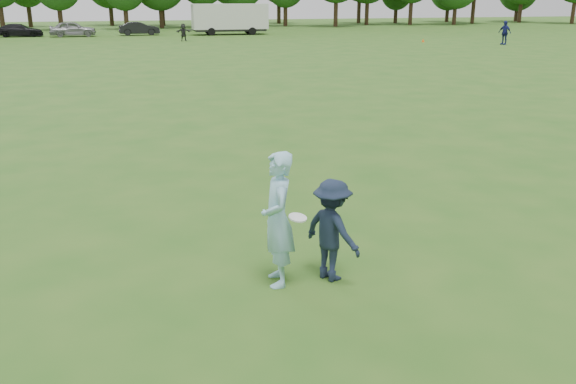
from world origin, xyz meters
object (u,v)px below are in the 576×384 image
at_px(defender, 332,230).
at_px(field_cone, 423,40).
at_px(player_far_d, 184,32).
at_px(car_d, 20,30).
at_px(car_f, 139,29).
at_px(player_far_b, 505,33).
at_px(cargo_trailer, 230,18).
at_px(car_e, 73,29).
at_px(thrower, 278,219).

distance_m(defender, field_cone, 50.13).
distance_m(defender, player_far_d, 51.15).
height_order(car_d, car_f, car_f).
bearing_deg(player_far_b, car_f, -148.35).
xyz_separation_m(player_far_d, cargo_trailer, (5.79, 8.28, 0.98)).
xyz_separation_m(car_d, car_e, (5.26, -1.20, 0.13)).
height_order(car_e, car_f, car_e).
distance_m(field_cone, cargo_trailer, 21.62).
bearing_deg(car_e, thrower, -176.71).
xyz_separation_m(defender, field_cone, (23.77, 44.13, -0.64)).
height_order(defender, field_cone, defender).
distance_m(car_e, field_cone, 35.33).
distance_m(thrower, car_e, 60.49).
bearing_deg(thrower, player_far_d, -179.05).
bearing_deg(defender, player_far_b, -64.57).
relative_size(defender, player_far_d, 0.99).
bearing_deg(car_e, field_cone, -120.23).
bearing_deg(car_f, defender, 177.98).
bearing_deg(player_far_b, defender, -59.67).
bearing_deg(player_far_d, defender, -99.65).
height_order(player_far_d, car_e, player_far_d).
bearing_deg(thrower, player_far_b, 147.78).
bearing_deg(thrower, field_cone, 155.76).
xyz_separation_m(player_far_d, car_e, (-10.44, 9.07, -0.01)).
distance_m(player_far_b, car_f, 36.83).
bearing_deg(cargo_trailer, thrower, -98.94).
bearing_deg(cargo_trailer, defender, -98.16).
bearing_deg(car_e, car_d, 73.87).
height_order(car_f, field_cone, car_f).
bearing_deg(car_d, player_far_d, -123.38).
bearing_deg(car_e, player_far_d, -134.26).
distance_m(player_far_d, cargo_trailer, 10.15).
height_order(player_far_d, car_f, player_far_d).
height_order(defender, car_d, defender).
bearing_deg(player_far_b, thrower, -60.47).
relative_size(thrower, field_cone, 6.78).
distance_m(car_e, cargo_trailer, 16.28).
xyz_separation_m(player_far_b, player_far_d, (-26.41, 11.48, -0.21)).
distance_m(player_far_b, player_far_d, 28.80).
relative_size(defender, player_far_b, 0.79).
xyz_separation_m(player_far_b, car_d, (-42.10, 21.75, -0.35)).
bearing_deg(defender, car_e, -20.93).
height_order(defender, car_e, defender).
relative_size(player_far_b, player_far_d, 1.26).
bearing_deg(thrower, car_d, -163.87).
bearing_deg(thrower, cargo_trailer, 175.97).
relative_size(car_e, cargo_trailer, 0.51).
distance_m(thrower, defender, 0.86).
bearing_deg(car_f, car_e, 92.03).
bearing_deg(player_far_d, car_e, 132.40).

